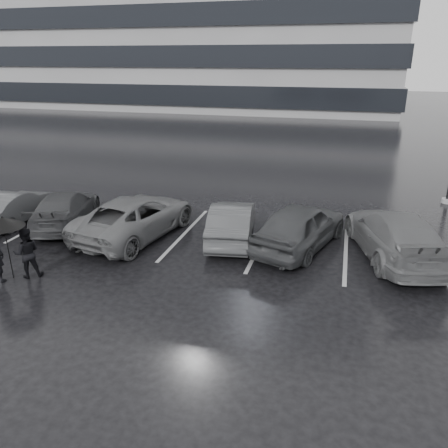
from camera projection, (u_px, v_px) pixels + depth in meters
ground at (225, 271)px, 12.86m from camera, size 160.00×160.00×0.00m
car_main at (300, 226)px, 14.25m from camera, size 3.07×4.78×1.52m
car_west_a at (232, 221)px, 14.92m from camera, size 2.00×4.14×1.31m
car_west_b at (136, 216)px, 15.26m from camera, size 3.21×5.42×1.41m
car_west_c at (65, 208)px, 16.32m from camera, size 3.01×4.66×1.26m
car_west_d at (13, 207)px, 16.56m from camera, size 1.58×3.77×1.21m
car_east at (395, 234)px, 13.63m from camera, size 3.34×5.43×1.47m
pedestrian_right at (27, 253)px, 12.33m from camera, size 0.91×0.87×1.48m
umbrella at (3, 222)px, 11.88m from camera, size 1.11×1.11×1.88m
stall_stripes at (222, 237)px, 15.31m from camera, size 19.72×5.00×0.00m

